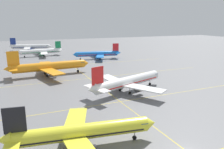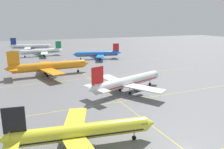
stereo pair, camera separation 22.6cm
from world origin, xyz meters
The scene contains 7 objects.
airliner_front_gate centered at (-19.30, 10.36, 3.52)m, with size 33.15×28.31×10.31m.
airliner_second_row centered at (7.07, 40.22, 3.97)m, with size 36.45×31.17×11.61m.
airliner_third_row centered at (-16.10, 79.41, 4.37)m, with size 41.18×35.51×12.81m.
airliner_far_left_stand centered at (22.41, 115.38, 3.64)m, with size 34.20×29.13×10.66m.
airliner_far_right_stand centered at (-12.49, 145.21, 3.66)m, with size 34.54×29.66×10.73m.
airliner_distant_taxiway centered at (-18.19, 180.43, 3.98)m, with size 36.75×31.38×11.66m.
taxiway_markings centered at (0.00, 48.73, 0.00)m, with size 126.23×148.81×0.01m.
Camera 2 is at (-30.13, -30.97, 26.05)m, focal length 35.61 mm.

